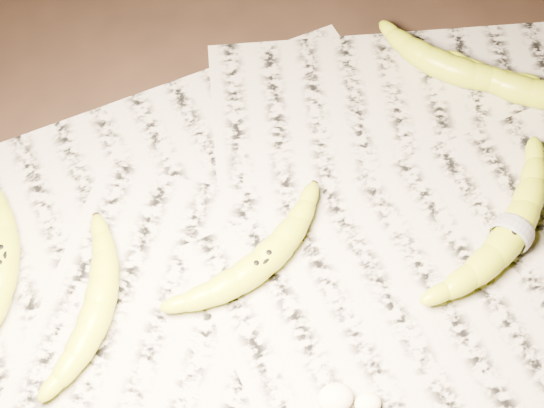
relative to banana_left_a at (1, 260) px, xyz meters
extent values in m
plane|color=black|center=(0.30, -0.06, -0.03)|extent=(3.00, 3.00, 0.00)
cube|color=#A9A291|center=(0.34, -0.09, -0.02)|extent=(0.90, 0.70, 0.01)
torus|color=white|center=(0.53, -0.11, 0.00)|extent=(0.03, 0.04, 0.05)
ellipsoid|color=#F8EFC0|center=(0.30, -0.23, -0.01)|extent=(0.04, 0.03, 0.02)
ellipsoid|color=#F8EFC0|center=(0.32, -0.24, -0.01)|extent=(0.03, 0.02, 0.02)
camera|label=1|loc=(0.18, -0.42, 0.71)|focal=50.00mm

